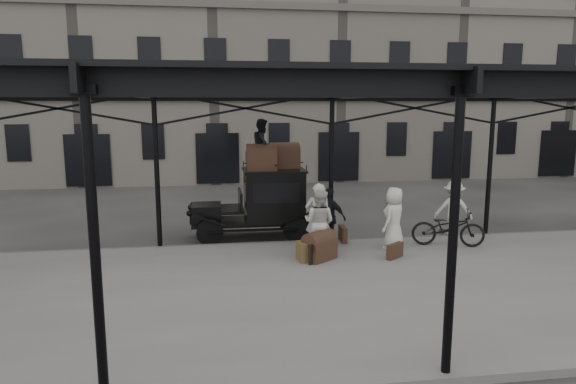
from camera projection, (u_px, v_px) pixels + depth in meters
name	position (u px, v px, depth m)	size (l,w,h in m)	color
ground	(347.00, 264.00, 13.50)	(120.00, 120.00, 0.00)	#383533
platform	(370.00, 288.00, 11.54)	(28.00, 8.00, 0.15)	slate
canopy	(372.00, 84.00, 11.04)	(22.50, 9.00, 4.74)	black
building_frontage	(270.00, 55.00, 29.86)	(64.00, 8.00, 14.00)	slate
taxi	(264.00, 200.00, 16.01)	(3.65, 1.55, 2.18)	black
porter_left	(318.00, 218.00, 13.93)	(0.70, 0.46, 1.93)	beige
porter_midleft	(319.00, 222.00, 13.75)	(0.86, 0.67, 1.78)	beige
porter_centre	(394.00, 218.00, 14.28)	(0.86, 0.56, 1.75)	silver
porter_official	(329.00, 218.00, 14.52)	(0.99, 0.41, 1.70)	black
porter_right	(454.00, 209.00, 15.62)	(1.12, 0.64, 1.73)	silver
bicycle	(448.00, 228.00, 14.64)	(0.71, 2.02, 1.06)	black
porter_roof	(263.00, 144.00, 15.61)	(0.75, 0.59, 1.55)	black
steamer_trunk_roof_near	(262.00, 159.00, 15.53)	(0.92, 0.56, 0.68)	#4C2F23
steamer_trunk_roof_far	(284.00, 157.00, 16.08)	(0.92, 0.56, 0.67)	#4C2F23
steamer_trunk_platform	(319.00, 248.00, 13.38)	(0.87, 0.53, 0.64)	#4C2F23
wicker_hamper	(309.00, 251.00, 13.32)	(0.60, 0.45, 0.50)	brown
suitcase_upright	(343.00, 234.00, 15.19)	(0.15, 0.60, 0.45)	#4C2F23
suitcase_flat	(395.00, 251.00, 13.52)	(0.60, 0.15, 0.40)	#4C2F23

